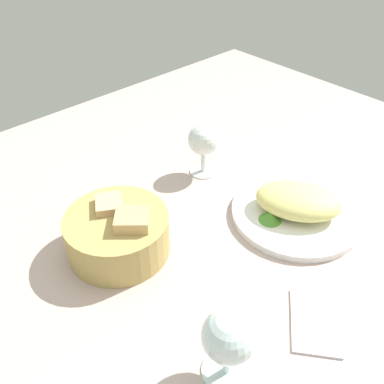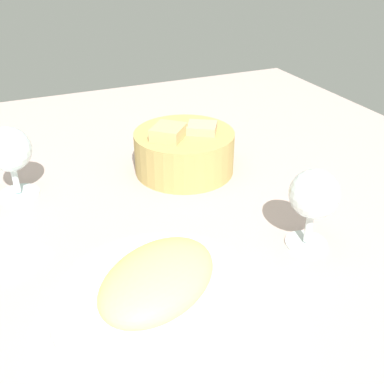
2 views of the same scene
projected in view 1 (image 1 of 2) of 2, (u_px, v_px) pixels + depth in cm
name	position (u px, v px, depth cm)	size (l,w,h in cm)	color
ground_plane	(256.00, 254.00, 76.25)	(140.00, 140.00, 2.00)	#BAA19A
plate	(296.00, 213.00, 82.32)	(24.40, 24.40, 1.40)	white
omelette	(298.00, 201.00, 80.36)	(15.78, 10.73, 4.95)	#DDD476
lettuce_garnish	(270.00, 216.00, 79.26)	(4.26, 4.26, 1.74)	#4A8A2D
bread_basket	(118.00, 233.00, 73.38)	(17.60, 17.60, 9.48)	tan
wine_glass_near	(203.00, 142.00, 89.68)	(6.57, 6.57, 11.40)	silver
wine_glass_far	(229.00, 339.00, 53.23)	(7.05, 7.05, 11.75)	silver
folded_napkin	(315.00, 321.00, 63.70)	(11.00, 7.00, 0.80)	white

